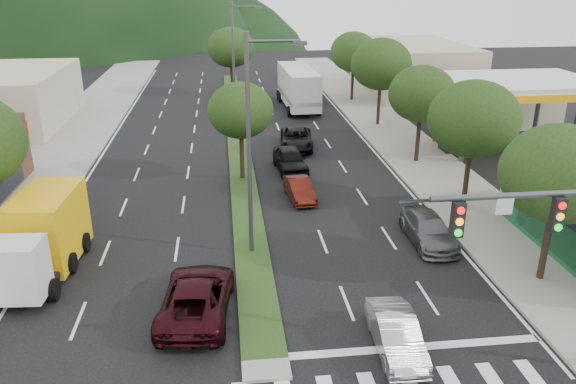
{
  "coord_description": "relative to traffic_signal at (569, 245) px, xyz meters",
  "views": [
    {
      "loc": [
        -1.04,
        -15.43,
        12.2
      ],
      "look_at": [
        2.02,
        10.57,
        1.94
      ],
      "focal_mm": 35.0,
      "sensor_mm": 36.0,
      "label": 1
    }
  ],
  "objects": [
    {
      "name": "motorhome",
      "position": [
        -2.85,
        39.22,
        -2.65
      ],
      "size": [
        3.33,
        9.83,
        3.74
      ],
      "rotation": [
        0.0,
        0.0,
        0.03
      ],
      "color": "silver",
      "rests_on": "ground"
    },
    {
      "name": "streetlight_near",
      "position": [
        -8.82,
        9.54,
        0.94
      ],
      "size": [
        2.6,
        0.25,
        10.0
      ],
      "color": "#47494C",
      "rests_on": "ground"
    },
    {
      "name": "suv_maroon",
      "position": [
        -11.37,
        4.73,
        -3.89
      ],
      "size": [
        3.08,
        5.66,
        1.51
      ],
      "primitive_type": "imported",
      "rotation": [
        0.0,
        0.0,
        3.03
      ],
      "color": "black",
      "rests_on": "ground"
    },
    {
      "name": "tree_r_a",
      "position": [
        2.97,
        5.54,
        0.17
      ],
      "size": [
        4.6,
        4.6,
        6.63
      ],
      "color": "black",
      "rests_on": "sidewalk_right"
    },
    {
      "name": "median",
      "position": [
        -9.03,
        29.54,
        -4.59
      ],
      "size": [
        1.6,
        56.0,
        0.12
      ],
      "primitive_type": "cube",
      "color": "#213B15",
      "rests_on": "ground"
    },
    {
      "name": "ground",
      "position": [
        -9.03,
        1.54,
        -4.65
      ],
      "size": [
        160.0,
        160.0,
        0.0
      ],
      "primitive_type": "plane",
      "color": "black",
      "rests_on": "ground"
    },
    {
      "name": "tree_r_d",
      "position": [
        2.97,
        31.54,
        0.54
      ],
      "size": [
        5.0,
        5.0,
        7.17
      ],
      "color": "black",
      "rests_on": "sidewalk_right"
    },
    {
      "name": "streetlight_mid",
      "position": [
        -8.82,
        34.54,
        0.94
      ],
      "size": [
        2.6,
        0.25,
        10.0
      ],
      "color": "#47494C",
      "rests_on": "ground"
    },
    {
      "name": "car_queue_a",
      "position": [
        -5.85,
        20.85,
        -3.88
      ],
      "size": [
        2.19,
        4.64,
        1.53
      ],
      "primitive_type": "imported",
      "rotation": [
        0.0,
        0.0,
        0.09
      ],
      "color": "black",
      "rests_on": "ground"
    },
    {
      "name": "tree_med_far",
      "position": [
        -9.03,
        45.54,
        0.36
      ],
      "size": [
        4.8,
        4.8,
        6.94
      ],
      "color": "black",
      "rests_on": "median"
    },
    {
      "name": "tree_r_e",
      "position": [
        2.97,
        41.54,
        0.25
      ],
      "size": [
        4.6,
        4.6,
        6.71
      ],
      "color": "black",
      "rests_on": "sidewalk_right"
    },
    {
      "name": "tree_r_c",
      "position": [
        2.97,
        21.54,
        0.1
      ],
      "size": [
        4.4,
        4.4,
        6.48
      ],
      "color": "black",
      "rests_on": "sidewalk_right"
    },
    {
      "name": "car_queue_b",
      "position": [
        -0.5,
        9.65,
        -3.97
      ],
      "size": [
        1.89,
        4.63,
        1.34
      ],
      "primitive_type": "imported",
      "rotation": [
        0.0,
        0.0,
        -0.0
      ],
      "color": "#535459",
      "rests_on": "ground"
    },
    {
      "name": "car_queue_c",
      "position": [
        -5.91,
        15.85,
        -4.05
      ],
      "size": [
        1.6,
        3.73,
        1.19
      ],
      "primitive_type": "imported",
      "rotation": [
        0.0,
        0.0,
        0.1
      ],
      "color": "#49140C",
      "rests_on": "ground"
    },
    {
      "name": "car_queue_d",
      "position": [
        -4.78,
        25.85,
        -3.95
      ],
      "size": [
        2.8,
        5.22,
        1.39
      ],
      "primitive_type": "imported",
      "rotation": [
        0.0,
        0.0,
        -0.1
      ],
      "color": "black",
      "rests_on": "ground"
    },
    {
      "name": "tree_med_near",
      "position": [
        -9.03,
        19.54,
        -0.22
      ],
      "size": [
        4.0,
        4.0,
        6.02
      ],
      "color": "black",
      "rests_on": "median"
    },
    {
      "name": "sedan_silver",
      "position": [
        -4.51,
        1.7,
        -3.99
      ],
      "size": [
        1.51,
        4.0,
        1.3
      ],
      "primitive_type": "imported",
      "rotation": [
        0.0,
        0.0,
        -0.03
      ],
      "color": "#A2A5AA",
      "rests_on": "ground"
    },
    {
      "name": "sidewalk_left",
      "position": [
        -22.03,
        26.54,
        -4.57
      ],
      "size": [
        6.0,
        90.0,
        0.15
      ],
      "primitive_type": "cube",
      "color": "gray",
      "rests_on": "ground"
    },
    {
      "name": "tree_r_b",
      "position": [
        2.97,
        13.54,
        0.39
      ],
      "size": [
        4.8,
        4.8,
        6.94
      ],
      "color": "black",
      "rests_on": "sidewalk_right"
    },
    {
      "name": "box_truck",
      "position": [
        -18.03,
        8.98,
        -3.1
      ],
      "size": [
        3.0,
        6.81,
        3.28
      ],
      "rotation": [
        0.0,
        0.0,
        3.07
      ],
      "color": "silver",
      "rests_on": "ground"
    },
    {
      "name": "gas_canopy",
      "position": [
        9.97,
        23.54,
        0.0
      ],
      "size": [
        12.2,
        8.2,
        5.25
      ],
      "color": "silver",
      "rests_on": "ground"
    },
    {
      "name": "bldg_right_far",
      "position": [
        10.47,
        45.54,
        -2.05
      ],
      "size": [
        10.0,
        16.0,
        5.2
      ],
      "primitive_type": "cube",
      "color": "#BEB997",
      "rests_on": "ground"
    },
    {
      "name": "sidewalk_right",
      "position": [
        3.47,
        26.54,
        -4.57
      ],
      "size": [
        5.0,
        90.0,
        0.15
      ],
      "primitive_type": "cube",
      "color": "gray",
      "rests_on": "ground"
    },
    {
      "name": "bldg_left_far",
      "position": [
        -28.03,
        35.54,
        -2.35
      ],
      "size": [
        9.0,
        14.0,
        4.6
      ],
      "primitive_type": "cube",
      "color": "#BEB997",
      "rests_on": "ground"
    },
    {
      "name": "traffic_signal",
      "position": [
        0.0,
        0.0,
        0.0
      ],
      "size": [
        6.12,
        0.4,
        7.0
      ],
      "color": "#47494C",
      "rests_on": "ground"
    }
  ]
}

